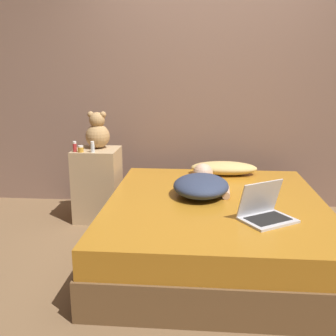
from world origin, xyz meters
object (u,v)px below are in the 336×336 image
(teddy_bear, at_px, (98,132))
(bottle_clear, at_px, (93,147))
(pillow, at_px, (224,168))
(bottle_red, at_px, (75,147))
(laptop, at_px, (265,211))
(person_lying, at_px, (202,184))
(bottle_amber, at_px, (81,149))

(teddy_bear, bearing_deg, bottle_clear, -89.48)
(pillow, bearing_deg, bottle_clear, -169.09)
(bottle_clear, height_order, bottle_red, bottle_clear)
(laptop, xyz_separation_m, bottle_red, (-1.54, 0.91, 0.23))
(person_lying, bearing_deg, teddy_bear, 151.81)
(teddy_bear, bearing_deg, laptop, -38.54)
(bottle_red, bearing_deg, bottle_clear, -3.74)
(bottle_amber, height_order, bottle_red, bottle_red)
(bottle_amber, xyz_separation_m, bottle_clear, (0.11, 0.00, 0.02))
(pillow, xyz_separation_m, bottle_amber, (-1.28, -0.23, 0.21))
(bottle_amber, distance_m, bottle_red, 0.06)
(pillow, height_order, laptop, laptop)
(bottle_amber, bearing_deg, pillow, 10.16)
(laptop, bearing_deg, pillow, 67.05)
(person_lying, distance_m, teddy_bear, 1.17)
(laptop, xyz_separation_m, bottle_clear, (-1.38, 0.90, 0.23))
(pillow, relative_size, bottle_amber, 10.54)
(pillow, relative_size, bottle_red, 6.46)
(bottle_red, bearing_deg, laptop, -30.62)
(pillow, xyz_separation_m, person_lying, (-0.21, -0.61, 0.02))
(bottle_clear, xyz_separation_m, bottle_red, (-0.17, 0.01, -0.00))
(bottle_red, bearing_deg, pillow, 9.14)
(pillow, bearing_deg, person_lying, -108.71)
(pillow, relative_size, teddy_bear, 1.79)
(pillow, distance_m, laptop, 1.15)
(bottle_red, bearing_deg, person_lying, -19.01)
(person_lying, relative_size, bottle_clear, 7.19)
(pillow, distance_m, bottle_red, 1.38)
(laptop, distance_m, bottle_amber, 1.75)
(teddy_bear, height_order, bottle_red, teddy_bear)
(person_lying, relative_size, bottle_red, 7.44)
(laptop, bearing_deg, bottle_clear, 113.60)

